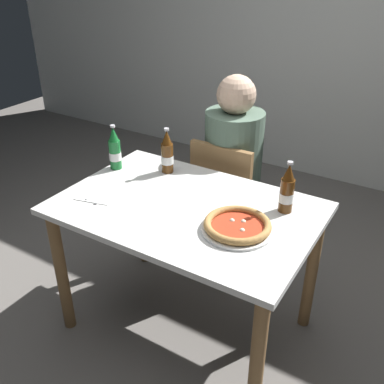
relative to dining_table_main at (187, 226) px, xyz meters
name	(u,v)px	position (x,y,z in m)	size (l,w,h in m)	color
ground_plane	(187,323)	(0.00, 0.00, -0.64)	(8.00, 8.00, 0.00)	slate
back_wall_tiled	(336,23)	(0.00, 2.20, 0.66)	(7.00, 0.10, 2.60)	white
dining_table_main	(187,226)	(0.00, 0.00, 0.00)	(1.20, 0.80, 0.75)	silver
chair_behind_table	(228,196)	(-0.09, 0.61, -0.15)	(0.40, 0.40, 0.85)	olive
diner_seated	(232,178)	(-0.09, 0.66, -0.05)	(0.34, 0.34, 1.21)	#2D3342
pizza_margherita_near	(237,226)	(0.29, -0.06, 0.14)	(0.31, 0.31, 0.04)	white
beer_bottle_left	(167,154)	(-0.28, 0.25, 0.22)	(0.07, 0.07, 0.25)	#512D0F
beer_bottle_center	(115,150)	(-0.54, 0.14, 0.22)	(0.07, 0.07, 0.25)	#196B2D
beer_bottle_right	(287,191)	(0.41, 0.20, 0.22)	(0.07, 0.07, 0.25)	#512D0F
napkin_with_cutlery	(99,193)	(-0.42, -0.13, 0.12)	(0.22, 0.22, 0.01)	white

